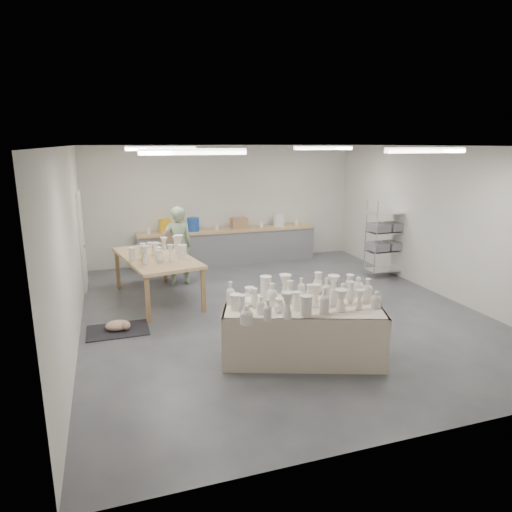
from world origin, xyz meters
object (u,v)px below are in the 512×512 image
object	(u,v)px
work_table	(159,255)
red_stool	(177,267)
potter	(178,246)
drying_table	(302,328)

from	to	relation	value
work_table	red_stool	world-z (taller)	work_table
work_table	potter	xyz separation A→B (m)	(0.51, 0.79, -0.02)
red_stool	work_table	bearing A→B (deg)	-115.66
drying_table	work_table	xyz separation A→B (m)	(-1.66, 3.30, 0.44)
drying_table	work_table	distance (m)	3.72
drying_table	work_table	bearing A→B (deg)	136.25
drying_table	red_stool	xyz separation A→B (m)	(-1.16, 4.36, -0.13)
potter	red_stool	size ratio (longest dim) A/B	3.98
red_stool	potter	bearing A→B (deg)	-90.00
drying_table	red_stool	world-z (taller)	drying_table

